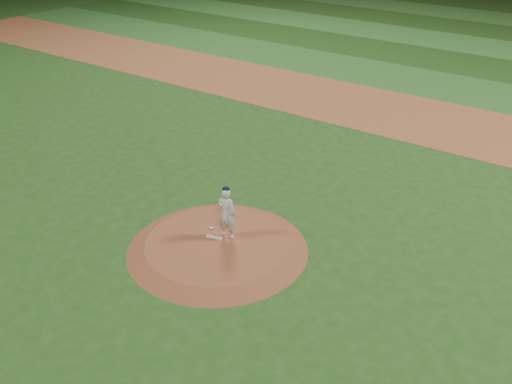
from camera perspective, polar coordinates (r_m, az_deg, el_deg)
name	(u,v)px	position (r m, az deg, el deg)	size (l,w,h in m)	color
ground	(218,249)	(17.50, -3.84, -5.72)	(120.00, 120.00, 0.00)	#254F19
infield_dirt_band	(402,115)	(28.48, 14.36, 7.49)	(70.00, 6.00, 0.02)	#99562F
outfield_stripe_0	(442,86)	(33.42, 18.08, 10.08)	(70.00, 5.00, 0.02)	#2D6825
outfield_stripe_1	(470,65)	(38.04, 20.65, 11.82)	(70.00, 5.00, 0.02)	#204817
outfield_stripe_2	(494,48)	(42.75, 22.67, 13.17)	(70.00, 5.00, 0.02)	#33762B
pitchers_mound	(218,246)	(17.43, -3.86, -5.38)	(5.50, 5.50, 0.25)	brown
pitching_rubber	(214,237)	(17.57, -4.19, -4.55)	(0.54, 0.13, 0.03)	silver
rosin_bag	(211,228)	(18.00, -4.50, -3.60)	(0.11, 0.11, 0.06)	white
pitcher_on_mound	(227,213)	(17.18, -2.95, -2.06)	(0.67, 0.50, 1.73)	silver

